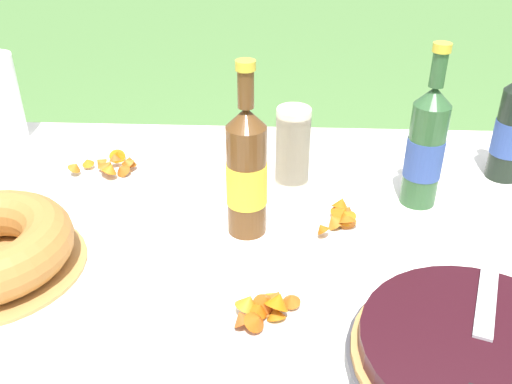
# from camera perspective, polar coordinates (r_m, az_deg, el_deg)

# --- Properties ---
(garden_table) EXTENTS (1.45, 1.19, 0.77)m
(garden_table) POSITION_cam_1_polar(r_m,az_deg,el_deg) (1.04, -0.80, -10.76)
(garden_table) COLOR #A87A47
(garden_table) RESTS_ON ground_plane
(tablecloth) EXTENTS (1.46, 1.20, 0.10)m
(tablecloth) POSITION_cam_1_polar(r_m,az_deg,el_deg) (1.00, -0.83, -8.22)
(tablecloth) COLOR white
(tablecloth) RESTS_ON garden_table
(berry_tart) EXTENTS (0.35, 0.35, 0.06)m
(berry_tart) POSITION_cam_1_polar(r_m,az_deg,el_deg) (0.86, 21.28, -15.07)
(berry_tart) COLOR #38383D
(berry_tart) RESTS_ON tablecloth
(serving_knife) EXTENTS (0.15, 0.36, 0.01)m
(serving_knife) POSITION_cam_1_polar(r_m,az_deg,el_deg) (0.81, 21.60, -14.70)
(serving_knife) COLOR silver
(serving_knife) RESTS_ON berry_tart
(cup_stack) EXTENTS (0.07, 0.07, 0.18)m
(cup_stack) POSITION_cam_1_polar(r_m,az_deg,el_deg) (1.20, 3.70, 4.45)
(cup_stack) COLOR beige
(cup_stack) RESTS_ON tablecloth
(cider_bottle_green) EXTENTS (0.07, 0.07, 0.33)m
(cider_bottle_green) POSITION_cam_1_polar(r_m,az_deg,el_deg) (1.16, 16.61, 4.36)
(cider_bottle_green) COLOR #2D562D
(cider_bottle_green) RESTS_ON tablecloth
(cider_bottle_amber) EXTENTS (0.07, 0.07, 0.33)m
(cider_bottle_amber) POSITION_cam_1_polar(r_m,az_deg,el_deg) (1.02, -0.95, 2.02)
(cider_bottle_amber) COLOR brown
(cider_bottle_amber) RESTS_ON tablecloth
(snack_plate_near) EXTENTS (0.23, 0.23, 0.06)m
(snack_plate_near) POSITION_cam_1_polar(r_m,az_deg,el_deg) (1.30, -14.88, 1.89)
(snack_plate_near) COLOR white
(snack_plate_near) RESTS_ON tablecloth
(snack_plate_left) EXTENTS (0.20, 0.20, 0.06)m
(snack_plate_left) POSITION_cam_1_polar(r_m,az_deg,el_deg) (0.89, 0.88, -11.83)
(snack_plate_left) COLOR white
(snack_plate_left) RESTS_ON tablecloth
(snack_plate_right) EXTENTS (0.22, 0.22, 0.06)m
(snack_plate_right) POSITION_cam_1_polar(r_m,az_deg,el_deg) (1.09, 8.94, -3.22)
(snack_plate_right) COLOR white
(snack_plate_right) RESTS_ON tablecloth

